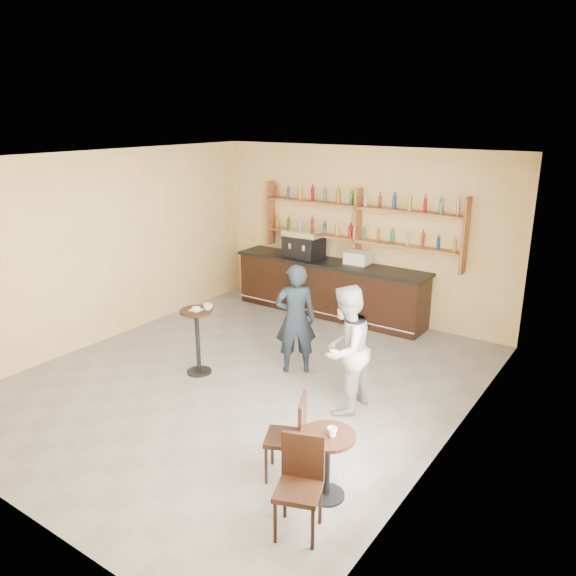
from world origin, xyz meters
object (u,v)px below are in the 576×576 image
Objects in this scene: man_main at (296,319)px; cafe_table at (327,466)px; patron_second at (345,350)px; espresso_machine at (304,244)px; pastry_case at (358,259)px; chair_south at (298,490)px; chair_west at (285,437)px; bar_counter at (329,288)px; pedestal_table at (198,342)px.

man_main is 2.33× the size of cafe_table.
patron_second reaches higher than cafe_table.
espresso_machine is 1.02× the size of cafe_table.
man_main is at bearing 129.96° from cafe_table.
pastry_case is at bearing -153.96° from patron_second.
chair_west is at bearing 112.59° from chair_south.
man_main reaches higher than bar_counter.
patron_second is at bearing -56.51° from bar_counter.
espresso_machine is 2.91m from man_main.
espresso_machine is at bearing 125.36° from cafe_table.
bar_counter is 2.33× the size of man_main.
cafe_table is 0.77× the size of chair_west.
espresso_machine is 1.19m from pastry_case.
chair_west is at bearing -53.09° from espresso_machine.
chair_west is (2.21, -4.69, -0.06)m from bar_counter.
chair_south is (0.05, -0.60, 0.11)m from cafe_table.
patron_second reaches higher than pastry_case.
espresso_machine reaches higher than cafe_table.
chair_south is 2.41m from patron_second.
chair_south is (3.11, -1.99, -0.03)m from pedestal_table.
pastry_case is 5.28m from cafe_table.
pedestal_table is 0.59× the size of patron_second.
patron_second is (-0.72, 1.65, 0.50)m from cafe_table.
chair_west is 0.88m from chair_south.
chair_west is (-0.55, 0.05, 0.11)m from cafe_table.
chair_south reaches higher than chair_west.
espresso_machine reaches higher than bar_counter.
cafe_table is (2.76, -4.74, -0.17)m from bar_counter.
espresso_machine is 4.09m from patron_second.
pastry_case is 3.43m from patron_second.
man_main is at bearing -53.42° from espresso_machine.
chair_west is 1.00× the size of chair_south.
man_main is at bearing 104.10° from chair_south.
pedestal_table is at bearing 155.67° from cafe_table.
pastry_case is at bearing 75.17° from pedestal_table.
chair_west is 0.55× the size of patron_second.
pastry_case is 2.51m from man_main.
pastry_case is 0.63× the size of cafe_table.
man_main is 1.78× the size of chair_south.
cafe_table is 0.42× the size of patron_second.
cafe_table is at bearing -59.75° from bar_counter.
man_main is (0.87, -2.47, 0.31)m from bar_counter.
man_main reaches higher than pastry_case.
chair_west reaches higher than cafe_table.
chair_west is (1.35, -2.22, -0.37)m from man_main.
man_main is at bearing -70.72° from bar_counter.
chair_south is at bearing -85.24° from cafe_table.
pastry_case is at bearing 92.52° from chair_south.
pastry_case is at bearing 173.76° from chair_west.
pedestal_table is 1.50m from man_main.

